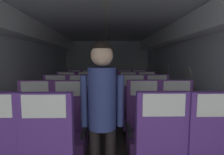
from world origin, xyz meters
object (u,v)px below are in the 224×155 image
seat_d_right_aisle (147,100)px  seat_d_right_window (128,100)px  seat_b_left_aisle (69,132)px  seat_c_right_window (134,111)px  seat_b_left_window (34,132)px  seat_c_left_window (55,112)px  seat_e_left_aisle (89,93)px  flight_attendant (102,104)px  seat_e_left_window (74,93)px  seat_d_left_aisle (86,100)px  seat_c_right_aisle (158,111)px  seat_d_left_window (66,100)px  seat_b_right_aisle (177,131)px  seat_e_right_aisle (140,93)px  seat_e_right_window (125,93)px  seat_c_left_aisle (80,112)px  seat_b_right_window (144,130)px

seat_d_right_aisle → seat_d_right_window: bearing=-178.0°
seat_b_left_aisle → seat_c_right_window: (1.02, 0.89, 0.00)m
seat_b_left_window → seat_c_left_window: (0.01, 0.89, 0.00)m
seat_e_left_aisle → flight_attendant: (0.48, -3.21, 0.52)m
seat_d_right_aisle → seat_e_left_window: 2.13m
seat_b_left_window → seat_b_left_aisle: bearing=-2.9°
seat_d_left_aisle → seat_d_right_aisle: (1.48, -0.01, 0.00)m
seat_c_right_aisle → seat_e_left_window: size_ratio=1.00×
seat_d_left_aisle → seat_c_right_window: bearing=-41.6°
seat_e_left_aisle → seat_d_left_aisle: bearing=-89.3°
seat_c_right_aisle → seat_d_right_window: bearing=117.8°
seat_d_left_window → seat_e_left_window: 0.88m
seat_b_right_aisle → seat_d_right_aisle: (-0.00, 1.78, 0.00)m
seat_c_right_aisle → flight_attendant: (-1.00, -1.45, 0.52)m
seat_c_right_aisle → seat_d_left_window: (-1.95, 0.89, 0.00)m
seat_b_left_window → seat_b_right_aisle: size_ratio=1.00×
seat_b_right_aisle → seat_c_right_aisle: 0.90m
seat_c_right_window → seat_e_right_aisle: same height
seat_d_left_window → seat_d_right_aisle: bearing=-0.3°
seat_d_left_aisle → seat_e_right_aisle: same height
seat_b_left_window → seat_d_right_window: 2.29m
seat_e_left_window → seat_d_right_window: bearing=-31.3°
seat_b_left_aisle → seat_e_right_window: (1.02, 2.67, 0.00)m
flight_attendant → seat_e_right_window: bearing=95.0°
seat_c_right_window → seat_d_right_aisle: bearing=63.1°
seat_c_left_window → seat_d_left_window: 0.88m
seat_c_right_aisle → seat_c_left_window: bearing=179.8°
seat_b_left_window → seat_e_right_window: 3.04m
seat_c_left_window → seat_c_right_aisle: size_ratio=1.00×
seat_b_left_aisle → seat_d_right_window: 2.04m
seat_d_left_window → seat_d_left_aisle: same height
seat_b_right_aisle → seat_e_left_window: same height
seat_d_left_aisle → seat_c_left_aisle: bearing=-90.4°
seat_e_left_window → seat_c_right_window: bearing=-50.2°
seat_c_left_window → seat_e_right_window: same height
seat_e_left_window → seat_b_left_window: bearing=-90.2°
seat_b_right_aisle → seat_d_left_window: 2.65m
seat_d_left_window → seat_d_left_aisle: 0.47m
seat_b_right_window → seat_b_left_aisle: bearing=-178.8°
seat_b_right_aisle → seat_e_right_aisle: size_ratio=1.00×
seat_e_left_aisle → seat_b_left_window: bearing=-99.9°
seat_c_left_window → flight_attendant: (0.94, -1.46, 0.52)m
seat_c_left_window → seat_d_right_aisle: same height
seat_c_left_aisle → seat_c_right_aisle: 1.48m
seat_c_left_window → seat_b_right_window: bearing=-30.8°
seat_c_left_window → seat_e_left_window: 1.76m
seat_c_right_aisle → seat_e_right_window: size_ratio=1.00×
seat_c_left_window → seat_d_right_window: bearing=29.9°
seat_d_left_aisle → seat_e_left_aisle: 0.87m
seat_b_left_window → seat_c_right_window: bearing=30.0°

